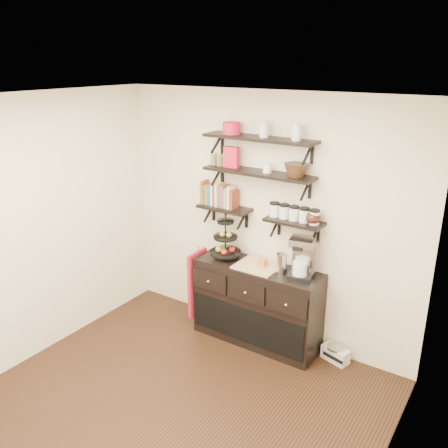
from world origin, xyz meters
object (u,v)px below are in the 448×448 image
sideboard (257,304)px  fruit_stand (226,243)px  radio (335,353)px  coffee_maker (303,258)px

sideboard → fruit_stand: (-0.41, 0.00, 0.62)m
sideboard → fruit_stand: 0.74m
sideboard → radio: size_ratio=4.54×
coffee_maker → fruit_stand: bearing=169.4°
fruit_stand → radio: size_ratio=1.61×
coffee_maker → sideboard: bearing=171.2°
radio → sideboard: bearing=-156.3°
sideboard → radio: bearing=7.8°
coffee_maker → radio: 1.10m
coffee_maker → radio: coffee_maker is taller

